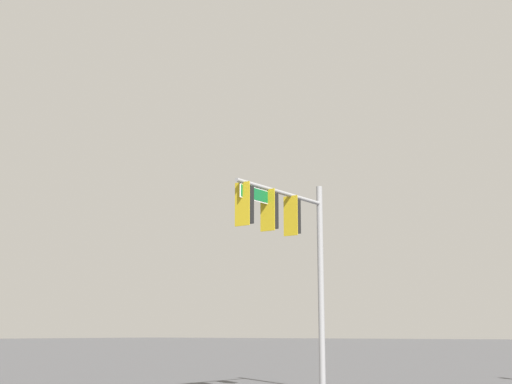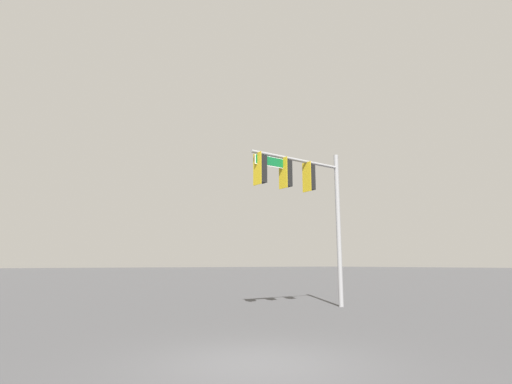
{
  "view_description": "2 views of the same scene",
  "coord_description": "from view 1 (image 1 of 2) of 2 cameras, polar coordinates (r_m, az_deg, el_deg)",
  "views": [
    {
      "loc": [
        12.02,
        6.24,
        1.83
      ],
      "look_at": [
        -4.74,
        -6.04,
        5.95
      ],
      "focal_mm": 50.0,
      "sensor_mm": 36.0,
      "label": 1
    },
    {
      "loc": [
        4.45,
        6.4,
        1.83
      ],
      "look_at": [
        -5.19,
        -7.63,
        4.91
      ],
      "focal_mm": 28.0,
      "sensor_mm": 36.0,
      "label": 2
    }
  ],
  "objects": [
    {
      "name": "signal_pole_near",
      "position": [
        22.77,
        2.65,
        -3.45
      ],
      "size": [
        4.88,
        0.56,
        6.81
      ],
      "color": "gray",
      "rests_on": "ground_plane"
    }
  ]
}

